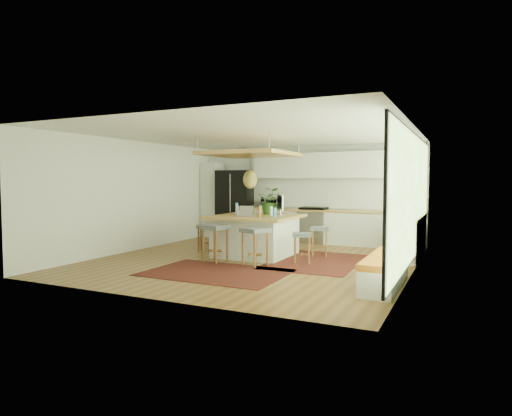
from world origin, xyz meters
The scene contains 37 objects.
floor centered at (0.00, 0.00, 0.00)m, with size 7.00×7.00×0.00m, color brown.
ceiling centered at (0.00, 0.00, 2.70)m, with size 7.00×7.00×0.00m, color white.
wall_back centered at (0.00, 3.50, 1.35)m, with size 6.50×6.50×0.00m, color silver.
wall_front centered at (0.00, -3.50, 1.35)m, with size 6.50×6.50×0.00m, color silver.
wall_left centered at (-3.25, 0.00, 1.35)m, with size 7.00×7.00×0.00m, color silver.
wall_right centered at (3.25, 0.00, 1.35)m, with size 7.00×7.00×0.00m, color silver.
window_wall centered at (3.22, 0.00, 1.40)m, with size 0.10×6.20×2.60m, color black, non-canonical shape.
pantry centered at (-2.95, 3.18, 1.12)m, with size 0.55×0.60×2.25m, color silver.
back_counter_base centered at (0.55, 3.18, 0.44)m, with size 4.20×0.60×0.88m, color silver.
back_counter_top centered at (0.55, 3.18, 0.90)m, with size 4.24×0.64×0.05m, color olive.
backsplash centered at (0.55, 3.48, 1.35)m, with size 4.20×0.02×0.80m, color white.
upper_cabinets centered at (0.55, 3.32, 2.15)m, with size 4.20×0.34×0.70m, color silver.
range centered at (0.30, 3.18, 0.50)m, with size 0.76×0.62×1.00m, color #A5A5AA, non-canonical shape.
right_counter_base centered at (2.93, 2.00, 0.44)m, with size 0.60×2.50×0.88m, color silver.
right_counter_top centered at (2.93, 2.00, 0.90)m, with size 0.64×2.54×0.05m, color olive.
window_bench centered at (2.95, -1.20, 0.25)m, with size 0.52×2.00×0.50m, color silver, non-canonical shape.
ceiling_panel centered at (-0.30, 0.40, 2.05)m, with size 1.86×1.86×0.80m, color olive, non-canonical shape.
rug_near centered at (-0.07, -1.50, 0.01)m, with size 2.60×1.80×0.01m, color black.
rug_right centered at (1.28, 0.38, 0.01)m, with size 1.80×2.60×0.01m, color black.
fridge centered at (-2.16, 3.17, 0.93)m, with size 1.01×0.79×2.03m, color black, non-canonical shape.
island centered at (-0.22, 0.53, 0.47)m, with size 1.85×1.85×0.93m, color olive, non-canonical shape.
stool_near_left centered at (-0.64, -0.58, 0.35)m, with size 0.47×0.47×0.79m, color #4C5054, non-canonical shape.
stool_near_right centered at (0.32, -0.63, 0.35)m, with size 0.46×0.46×0.78m, color #4C5054, non-canonical shape.
stool_right_front centered at (1.07, 0.06, 0.35)m, with size 0.38×0.38×0.64m, color #4C5054, non-canonical shape.
stool_right_back centered at (1.13, 1.06, 0.35)m, with size 0.40×0.40×0.68m, color #4C5054, non-canonical shape.
stool_left_side centered at (-1.60, 0.58, 0.35)m, with size 0.39×0.39×0.65m, color #4C5054, non-canonical shape.
laptop centered at (-0.34, 0.18, 1.05)m, with size 0.33×0.35×0.25m, color #A5A5AA, non-canonical shape.
monitor centered at (0.22, 0.93, 1.19)m, with size 0.50×0.18×0.47m, color #A5A5AA, non-canonical shape.
microwave centered at (-1.01, 3.16, 1.09)m, with size 0.50×0.28×0.34m, color #A5A5AA.
island_plant centered at (-0.06, 0.99, 1.18)m, with size 0.57×0.63×0.49m, color #1E4C19.
island_bowl centered at (-0.81, 0.91, 0.96)m, with size 0.23×0.23×0.06m, color white.
island_bottle_0 centered at (-0.77, 0.63, 1.03)m, with size 0.07×0.07×0.19m, color #3899E3.
island_bottle_1 centered at (-0.62, 0.38, 1.03)m, with size 0.07×0.07×0.19m, color silver.
island_bottle_2 centered at (0.03, 0.23, 1.03)m, with size 0.07×0.07×0.19m, color #965A32.
island_bottle_3 centered at (0.13, 0.58, 1.03)m, with size 0.07×0.07×0.19m, color white.
island_bottle_4 centered at (-0.42, 0.78, 1.03)m, with size 0.07×0.07×0.19m, color #547043.
island_bottle_5 centered at (0.28, 0.43, 1.03)m, with size 0.07×0.07×0.19m, color #3899E3.
Camera 1 is at (4.12, -8.57, 1.72)m, focal length 31.06 mm.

